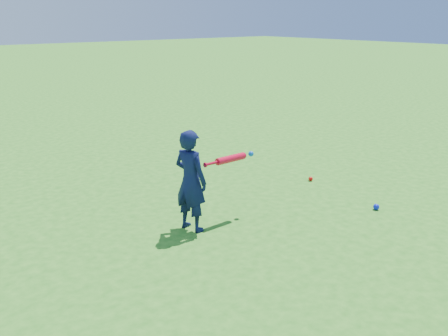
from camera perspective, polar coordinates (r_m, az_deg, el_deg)
name	(u,v)px	position (r m, az deg, el deg)	size (l,w,h in m)	color
ground	(129,231)	(5.89, -10.79, -7.10)	(80.00, 80.00, 0.00)	#29761C
child	(191,181)	(5.65, -3.83, -1.47)	(0.43, 0.28, 1.18)	#0D133E
ground_ball_red	(311,179)	(7.59, 9.87, -1.22)	(0.07, 0.07, 0.07)	red
ground_ball_blue	(376,207)	(6.68, 17.00, -4.27)	(0.08, 0.08, 0.08)	#0C1AD1
bat_swing	(233,158)	(5.92, 0.99, 1.12)	(0.76, 0.10, 0.09)	red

